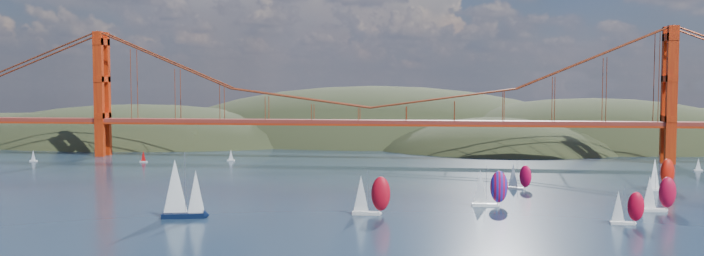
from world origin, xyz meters
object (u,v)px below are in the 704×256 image
(racer_0, at_px, (370,194))
(racer_5, at_px, (519,176))
(sloop_navy, at_px, (181,189))
(racer_2, at_px, (658,193))
(racer_1, at_px, (627,207))
(racer_3, at_px, (661,173))
(racer_rwb, at_px, (489,187))

(racer_0, bearing_deg, racer_5, 47.48)
(sloop_navy, xyz_separation_m, racer_5, (84.36, 55.63, -2.88))
(racer_2, bearing_deg, sloop_navy, -176.07)
(racer_1, height_order, racer_3, racer_3)
(racer_2, distance_m, racer_5, 44.44)
(sloop_navy, xyz_separation_m, racer_1, (102.43, 5.33, -2.89))
(racer_3, bearing_deg, racer_rwb, -173.25)
(racer_2, height_order, racer_5, racer_2)
(racer_0, bearing_deg, racer_rwb, 26.40)
(racer_1, bearing_deg, racer_2, 55.55)
(racer_0, bearing_deg, racer_2, 9.51)
(racer_0, relative_size, racer_3, 1.00)
(racer_0, xyz_separation_m, racer_rwb, (29.40, 15.41, -0.04))
(sloop_navy, bearing_deg, racer_1, -10.24)
(racer_3, distance_m, racer_rwb, 63.56)
(sloop_navy, distance_m, racer_0, 45.01)
(sloop_navy, bearing_deg, racer_3, 12.14)
(racer_0, xyz_separation_m, racer_2, (70.56, 13.42, -0.37))
(racer_3, bearing_deg, racer_5, 159.22)
(sloop_navy, relative_size, racer_5, 1.84)
(racer_rwb, bearing_deg, racer_1, -37.46)
(sloop_navy, height_order, racer_2, sloop_navy)
(sloop_navy, height_order, racer_rwb, sloop_navy)
(sloop_navy, relative_size, racer_2, 1.58)
(racer_2, xyz_separation_m, racer_rwb, (-41.17, 1.99, 0.33))
(racer_0, height_order, racer_2, racer_0)
(racer_1, xyz_separation_m, racer_2, (12.08, 17.66, 0.66))
(racer_3, bearing_deg, sloop_navy, 178.75)
(sloop_navy, relative_size, racer_1, 1.84)
(racer_1, xyz_separation_m, racer_5, (-18.06, 50.30, 0.01))
(racer_0, distance_m, racer_5, 61.29)
(racer_5, bearing_deg, racer_0, -104.94)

